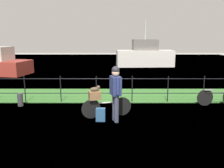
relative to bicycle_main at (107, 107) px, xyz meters
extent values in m
plane|color=#9E9993|center=(0.27, -0.48, -0.32)|extent=(60.00, 60.00, 0.00)
cube|color=#38702D|center=(0.27, 2.80, -0.31)|extent=(27.00, 2.40, 0.03)
plane|color=slate|center=(0.27, 11.55, -0.32)|extent=(30.00, 30.00, 0.00)
cylinder|color=black|center=(-3.19, 1.71, 0.20)|extent=(0.04, 0.04, 1.04)
cylinder|color=black|center=(-1.80, 1.71, 0.20)|extent=(0.04, 0.04, 1.04)
cylinder|color=black|center=(-0.42, 1.71, 0.20)|extent=(0.04, 0.04, 1.04)
cylinder|color=black|center=(0.97, 1.71, 0.20)|extent=(0.04, 0.04, 1.04)
cylinder|color=black|center=(2.35, 1.71, 0.20)|extent=(0.04, 0.04, 1.04)
cylinder|color=black|center=(3.73, 1.71, 0.20)|extent=(0.04, 0.04, 1.04)
cylinder|color=black|center=(0.27, 1.71, 0.04)|extent=(18.00, 0.03, 0.03)
cylinder|color=black|center=(0.27, 1.71, 0.61)|extent=(18.00, 0.03, 0.03)
cylinder|color=black|center=(0.51, 0.15, -0.02)|extent=(0.59, 0.21, 0.60)
cylinder|color=black|center=(-0.47, -0.14, -0.02)|extent=(0.59, 0.21, 0.60)
cylinder|color=#BCB7B2|center=(0.02, 0.01, 0.15)|extent=(0.77, 0.26, 0.04)
cube|color=black|center=(-0.35, -0.10, 0.18)|extent=(0.22, 0.14, 0.06)
cube|color=slate|center=(-0.35, -0.10, 0.27)|extent=(0.39, 0.25, 0.02)
cube|color=brown|center=(-0.35, -0.10, 0.41)|extent=(0.42, 0.37, 0.26)
ellipsoid|color=#4C3D2D|center=(-0.35, -0.10, 0.61)|extent=(0.31, 0.21, 0.13)
sphere|color=#4C3D2D|center=(-0.24, -0.07, 0.66)|extent=(0.11, 0.11, 0.11)
cylinder|color=#383D51|center=(0.26, -0.29, 0.09)|extent=(0.14, 0.14, 0.82)
cylinder|color=#383D51|center=(0.32, -0.48, 0.09)|extent=(0.14, 0.14, 0.82)
cube|color=navy|center=(0.29, -0.38, 0.78)|extent=(0.36, 0.46, 0.56)
cylinder|color=navy|center=(0.23, -0.17, 0.81)|extent=(0.10, 0.10, 0.50)
cylinder|color=navy|center=(0.35, -0.60, 0.81)|extent=(0.10, 0.10, 0.50)
sphere|color=tan|center=(0.29, -0.38, 1.17)|extent=(0.22, 0.22, 0.22)
sphere|color=black|center=(0.29, -0.38, 1.24)|extent=(0.23, 0.23, 0.23)
cube|color=#28517A|center=(-0.16, -0.38, -0.12)|extent=(0.29, 0.19, 0.40)
cylinder|color=#38383D|center=(-3.20, 1.21, -0.08)|extent=(0.20, 0.20, 0.48)
cylinder|color=black|center=(3.63, 1.26, -0.02)|extent=(0.61, 0.11, 0.61)
cylinder|color=#2D2D33|center=(4.13, 1.31, 0.15)|extent=(0.79, 0.13, 0.04)
cube|color=black|center=(3.75, 1.27, 0.18)|extent=(0.21, 0.11, 0.06)
cube|color=slate|center=(3.75, 1.27, 0.28)|extent=(0.37, 0.20, 0.02)
cube|color=silver|center=(2.97, 13.02, 0.36)|extent=(4.82, 1.89, 1.37)
cube|color=slate|center=(2.97, 13.02, 1.50)|extent=(2.14, 1.26, 0.91)
cylinder|color=#B2B2B2|center=(2.97, 13.02, 2.75)|extent=(0.10, 0.10, 1.60)
camera|label=1|loc=(0.19, -7.28, 2.22)|focal=38.22mm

